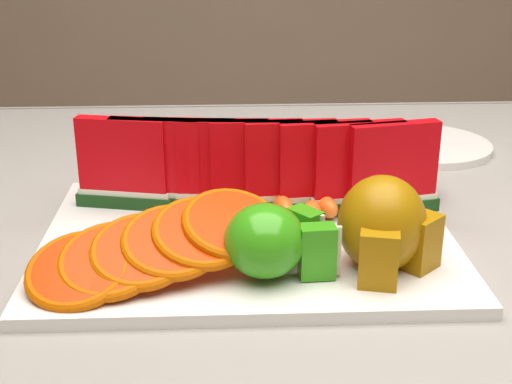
% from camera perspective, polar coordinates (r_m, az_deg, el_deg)
% --- Properties ---
extents(table, '(1.40, 0.90, 0.75)m').
position_cam_1_polar(table, '(0.78, 2.37, -10.22)').
color(table, '#502E1B').
rests_on(table, ground).
extents(tablecloth, '(1.53, 1.03, 0.20)m').
position_cam_1_polar(tablecloth, '(0.75, 2.45, -6.17)').
color(tablecloth, slate).
rests_on(tablecloth, table).
extents(platter, '(0.40, 0.30, 0.01)m').
position_cam_1_polar(platter, '(0.71, -0.63, -3.81)').
color(platter, silver).
rests_on(platter, tablecloth).
extents(apple_cluster, '(0.11, 0.09, 0.07)m').
position_cam_1_polar(apple_cluster, '(0.61, 1.36, -3.94)').
color(apple_cluster, '#34910D').
rests_on(apple_cluster, platter).
extents(pear_cluster, '(0.10, 0.10, 0.09)m').
position_cam_1_polar(pear_cluster, '(0.64, 10.20, -2.75)').
color(pear_cluster, '#A9651A').
rests_on(pear_cluster, platter).
extents(side_plate, '(0.23, 0.23, 0.01)m').
position_cam_1_polar(side_plate, '(1.02, 13.38, 3.64)').
color(side_plate, silver).
rests_on(side_plate, tablecloth).
extents(fork, '(0.05, 0.19, 0.00)m').
position_cam_1_polar(fork, '(0.91, -10.16, 1.70)').
color(fork, silver).
rests_on(fork, tablecloth).
extents(watermelon_row, '(0.39, 0.07, 0.10)m').
position_cam_1_polar(watermelon_row, '(0.74, 0.03, 1.92)').
color(watermelon_row, '#0E3C10').
rests_on(watermelon_row, platter).
extents(orange_fan_front, '(0.24, 0.15, 0.06)m').
position_cam_1_polar(orange_fan_front, '(0.62, -7.89, -4.30)').
color(orange_fan_front, red).
rests_on(orange_fan_front, platter).
extents(orange_fan_back, '(0.37, 0.10, 0.05)m').
position_cam_1_polar(orange_fan_back, '(0.81, 1.67, 1.73)').
color(orange_fan_back, red).
rests_on(orange_fan_back, platter).
extents(tangerine_segments, '(0.22, 0.08, 0.02)m').
position_cam_1_polar(tangerine_segments, '(0.72, 0.71, -1.72)').
color(tangerine_segments, '#E95926').
rests_on(tangerine_segments, platter).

